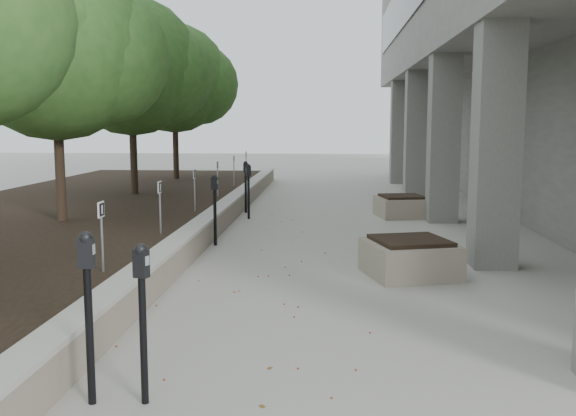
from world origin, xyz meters
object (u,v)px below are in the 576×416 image
(parking_meter_5, at_px, (249,192))
(planter_back, at_px, (402,206))
(crabapple_tree_4, at_px, (132,96))
(parking_meter_3, at_px, (215,210))
(crabapple_tree_3, at_px, (56,86))
(parking_meter_4, at_px, (246,187))
(parking_meter_2, at_px, (143,324))
(crabapple_tree_5, at_px, (175,102))
(parking_meter_1, at_px, (89,319))
(planter_front, at_px, (410,257))

(parking_meter_5, relative_size, planter_back, 1.15)
(crabapple_tree_4, bearing_deg, planter_back, -9.98)
(parking_meter_3, bearing_deg, crabapple_tree_3, -177.14)
(parking_meter_4, height_order, planter_back, parking_meter_4)
(parking_meter_2, bearing_deg, parking_meter_4, 111.23)
(crabapple_tree_5, height_order, parking_meter_1, crabapple_tree_5)
(crabapple_tree_5, bearing_deg, planter_back, -40.67)
(parking_meter_1, height_order, planter_front, parking_meter_1)
(crabapple_tree_3, bearing_deg, parking_meter_1, -65.74)
(crabapple_tree_3, relative_size, crabapple_tree_4, 1.00)
(parking_meter_1, bearing_deg, planter_back, 68.14)
(crabapple_tree_3, xyz_separation_m, planter_front, (6.75, -2.77, -2.82))
(crabapple_tree_4, bearing_deg, crabapple_tree_5, 90.00)
(parking_meter_3, xyz_separation_m, parking_meter_5, (0.22, 3.53, -0.01))
(crabapple_tree_4, distance_m, parking_meter_4, 4.13)
(crabapple_tree_5, relative_size, planter_back, 4.56)
(crabapple_tree_5, distance_m, planter_front, 14.72)
(parking_meter_5, bearing_deg, parking_meter_1, -107.33)
(parking_meter_4, distance_m, planter_back, 4.12)
(parking_meter_2, xyz_separation_m, parking_meter_4, (-0.67, 11.87, -0.01))
(parking_meter_2, distance_m, parking_meter_4, 11.89)
(crabapple_tree_4, height_order, planter_front, crabapple_tree_4)
(crabapple_tree_4, xyz_separation_m, parking_meter_5, (3.47, -1.90, -2.43))
(parking_meter_2, height_order, parking_meter_3, parking_meter_2)
(parking_meter_1, bearing_deg, planter_front, 53.01)
(crabapple_tree_4, relative_size, crabapple_tree_5, 1.00)
(crabapple_tree_5, xyz_separation_m, planter_front, (6.75, -12.77, -2.82))
(planter_back, bearing_deg, parking_meter_4, 172.86)
(parking_meter_5, height_order, planter_front, parking_meter_5)
(crabapple_tree_3, distance_m, parking_meter_2, 8.92)
(parking_meter_3, height_order, planter_front, parking_meter_3)
(parking_meter_5, bearing_deg, parking_meter_4, 83.68)
(parking_meter_4, bearing_deg, crabapple_tree_4, 148.07)
(planter_front, bearing_deg, crabapple_tree_4, 131.00)
(parking_meter_3, distance_m, parking_meter_5, 3.54)
(parking_meter_4, distance_m, parking_meter_5, 1.14)
(crabapple_tree_4, distance_m, parking_meter_2, 13.46)
(parking_meter_2, xyz_separation_m, parking_meter_5, (-0.45, 10.75, -0.01))
(crabapple_tree_4, xyz_separation_m, parking_meter_3, (3.25, -5.43, -2.42))
(crabapple_tree_5, height_order, parking_meter_5, crabapple_tree_5)
(parking_meter_1, relative_size, planter_front, 1.17)
(crabapple_tree_5, bearing_deg, planter_front, -62.12)
(parking_meter_3, height_order, planter_back, parking_meter_3)
(planter_back, bearing_deg, parking_meter_3, -134.48)
(crabapple_tree_4, bearing_deg, parking_meter_5, -28.69)
(crabapple_tree_5, distance_m, parking_meter_1, 18.17)
(parking_meter_4, relative_size, planter_front, 1.08)
(parking_meter_4, distance_m, planter_front, 7.83)
(crabapple_tree_5, relative_size, parking_meter_1, 3.61)
(parking_meter_5, xyz_separation_m, planter_back, (3.85, 0.61, -0.41))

